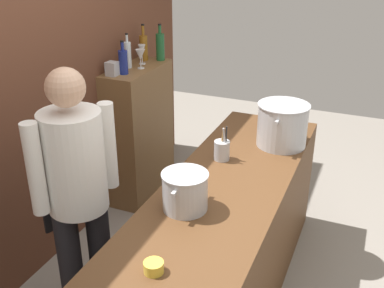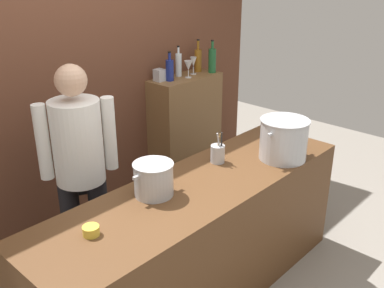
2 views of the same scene
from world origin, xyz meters
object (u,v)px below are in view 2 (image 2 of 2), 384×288
utensil_crock (218,153)px  wine_bottle_cobalt (170,70)px  wine_glass_short (193,63)px  wine_bottle_amber (198,60)px  wine_glass_wide (188,66)px  stockpot_large (284,139)px  wine_bottle_clear (179,64)px  wine_bottle_green (212,60)px  chef (80,164)px  butter_jar (91,231)px  spice_tin_silver (160,75)px  stockpot_small (154,179)px

utensil_crock → wine_bottle_cobalt: 1.24m
utensil_crock → wine_glass_short: 1.43m
wine_bottle_cobalt → wine_glass_short: size_ratio=1.60×
utensil_crock → wine_bottle_amber: size_ratio=0.74×
wine_glass_wide → wine_glass_short: (0.13, 0.06, 0.00)m
stockpot_large → wine_bottle_cobalt: (0.18, 1.36, 0.27)m
wine_bottle_clear → wine_glass_short: 0.16m
stockpot_large → utensil_crock: (-0.38, 0.31, -0.08)m
wine_bottle_green → wine_bottle_cobalt: wine_bottle_green is taller
wine_glass_wide → stockpot_large: bearing=-106.1°
utensil_crock → wine_bottle_clear: wine_bottle_clear is taller
chef → butter_jar: 0.80m
butter_jar → wine_bottle_clear: size_ratio=0.32×
wine_bottle_clear → stockpot_large: bearing=-104.1°
utensil_crock → wine_bottle_cobalt: bearing=62.1°
chef → spice_tin_silver: chef is taller
wine_bottle_green → spice_tin_silver: bearing=166.6°
spice_tin_silver → stockpot_small: bearing=-134.9°
spice_tin_silver → wine_bottle_clear: bearing=0.3°
spice_tin_silver → stockpot_large: bearing=-94.2°
wine_bottle_cobalt → wine_glass_wide: size_ratio=1.67×
wine_bottle_clear → wine_bottle_green: bearing=-22.9°
spice_tin_silver → utensil_crock: bearing=-113.4°
stockpot_large → wine_glass_wide: bearing=73.9°
stockpot_small → wine_glass_wide: (1.40, 1.02, 0.32)m
butter_jar → wine_glass_short: bearing=29.3°
wine_bottle_green → wine_bottle_cobalt: (-0.51, 0.08, -0.02)m
butter_jar → utensil_crock: bearing=4.6°
utensil_crock → wine_bottle_cobalt: size_ratio=0.88×
wine_bottle_cobalt → wine_glass_wide: (0.20, -0.05, 0.01)m
stockpot_small → wine_bottle_amber: size_ratio=0.99×
stockpot_large → wine_glass_short: (0.51, 1.37, 0.28)m
chef → wine_bottle_green: bearing=-142.5°
butter_jar → wine_glass_short: size_ratio=0.54×
stockpot_large → spice_tin_silver: spice_tin_silver is taller
utensil_crock → butter_jar: utensil_crock is taller
chef → wine_bottle_amber: size_ratio=5.17×
wine_bottle_amber → wine_glass_short: bearing=-158.8°
stockpot_small → wine_bottle_amber: (1.65, 1.12, 0.33)m
stockpot_small → butter_jar: stockpot_small is taller
chef → wine_bottle_clear: bearing=-135.1°
wine_bottle_green → butter_jar: bearing=-154.5°
wine_bottle_amber → wine_glass_wide: 0.27m
wine_bottle_green → wine_glass_wide: 0.31m
butter_jar → wine_bottle_amber: size_ratio=0.29×
stockpot_small → wine_bottle_cobalt: wine_bottle_cobalt is taller
wine_bottle_amber → wine_bottle_cobalt: size_ratio=1.18×
wine_bottle_green → wine_glass_wide: size_ratio=1.98×
wine_glass_short → stockpot_large: bearing=-110.5°
chef → wine_glass_wide: chef is taller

